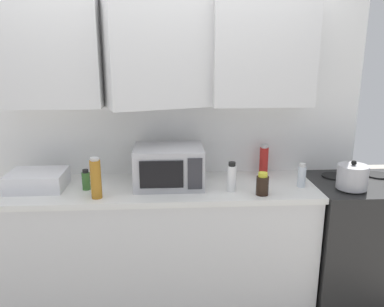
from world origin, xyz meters
name	(u,v)px	position (x,y,z in m)	size (l,w,h in m)	color
wall_back_with_cabinets	(159,87)	(0.00, -0.07, 1.57)	(3.07, 0.53, 2.60)	white
counter_run	(161,243)	(0.00, -0.30, 0.45)	(2.20, 0.63, 0.90)	silver
stove_range	(358,238)	(1.49, -0.32, 0.45)	(0.76, 0.64, 0.91)	black
kettle	(352,177)	(1.32, -0.46, 0.99)	(0.21, 0.21, 0.20)	#B2B2B7
microwave	(169,166)	(0.06, -0.29, 1.04)	(0.48, 0.37, 0.28)	#B7B7BC
dish_rack	(37,180)	(-0.85, -0.30, 0.96)	(0.38, 0.30, 0.12)	silver
bottle_red_sauce	(264,160)	(0.79, -0.09, 1.01)	(0.07, 0.07, 0.24)	red
bottle_green_oil	(86,180)	(-0.50, -0.34, 0.97)	(0.06, 0.06, 0.14)	#386B2D
bottle_white_jar	(232,177)	(0.49, -0.43, 1.00)	(0.06, 0.06, 0.20)	white
bottle_soy_dark	(262,184)	(0.68, -0.51, 0.97)	(0.08, 0.08, 0.15)	black
bottle_amber_vinegar	(96,178)	(-0.41, -0.50, 1.03)	(0.07, 0.07, 0.27)	#AD701E
bottle_clear_tall	(302,176)	(0.99, -0.37, 0.98)	(0.06, 0.06, 0.17)	silver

